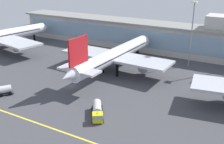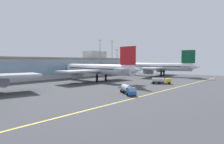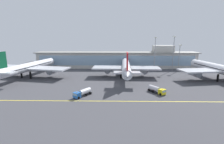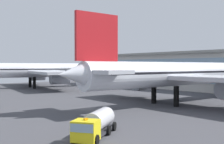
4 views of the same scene
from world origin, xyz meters
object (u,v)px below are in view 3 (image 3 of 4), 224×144
at_px(airliner_near_right, 126,67).
at_px(airliner_far_right, 219,69).
at_px(airliner_near_left, 29,67).
at_px(apron_light_mast_centre, 179,53).
at_px(apron_light_mast_west, 174,49).
at_px(fuel_tanker_truck, 82,93).
at_px(apron_light_mast_east, 155,49).
at_px(baggage_tug_near, 157,90).

height_order(airliner_near_right, airliner_far_right, airliner_far_right).
distance_m(airliner_near_left, apron_light_mast_centre, 103.05).
distance_m(airliner_near_right, apron_light_mast_west, 42.83).
relative_size(airliner_near_left, fuel_tanker_truck, 6.49).
xyz_separation_m(apron_light_mast_centre, apron_light_mast_east, (-17.83, 0.18, 2.98)).
bearing_deg(airliner_near_right, airliner_far_right, -94.99).
distance_m(airliner_near_right, fuel_tanker_truck, 41.53).
xyz_separation_m(fuel_tanker_truck, baggage_tug_near, (32.79, 4.86, 0.00)).
xyz_separation_m(airliner_near_right, apron_light_mast_east, (22.15, 19.79, 9.83)).
relative_size(airliner_near_left, apron_light_mast_centre, 2.93).
height_order(baggage_tug_near, apron_light_mast_east, apron_light_mast_east).
bearing_deg(fuel_tanker_truck, apron_light_mast_centre, 167.25).
bearing_deg(airliner_near_left, baggage_tug_near, -101.40).
bearing_deg(apron_light_mast_centre, airliner_near_left, -168.37).
bearing_deg(airliner_near_right, apron_light_mast_east, -45.86).
xyz_separation_m(airliner_near_left, airliner_far_right, (114.27, -5.79, 0.11)).
xyz_separation_m(fuel_tanker_truck, apron_light_mast_centre, (60.77, 55.23, 11.64)).
xyz_separation_m(airliner_near_right, baggage_tug_near, (12.00, -30.77, -4.79)).
relative_size(apron_light_mast_west, apron_light_mast_east, 1.03).
bearing_deg(fuel_tanker_truck, apron_light_mast_east, 177.21).
height_order(airliner_near_right, apron_light_mast_centre, apron_light_mast_centre).
height_order(airliner_near_right, apron_light_mast_west, apron_light_mast_west).
distance_m(airliner_far_right, apron_light_mast_centre, 30.52).
xyz_separation_m(airliner_near_left, fuel_tanker_truck, (39.94, -34.51, -4.85)).
distance_m(airliner_near_left, fuel_tanker_truck, 53.01).
height_order(airliner_near_right, apron_light_mast_east, apron_light_mast_east).
relative_size(apron_light_mast_west, apron_light_mast_centre, 1.31).
height_order(fuel_tanker_truck, apron_light_mast_east, apron_light_mast_east).
bearing_deg(airliner_near_right, apron_light_mast_west, -57.36).
bearing_deg(airliner_near_right, fuel_tanker_truck, 152.11).
relative_size(baggage_tug_near, apron_light_mast_west, 0.35).
height_order(airliner_far_right, baggage_tug_near, airliner_far_right).
bearing_deg(apron_light_mast_east, apron_light_mast_west, 4.92).
xyz_separation_m(airliner_far_right, apron_light_mast_west, (-17.61, 27.89, 10.02)).
relative_size(baggage_tug_near, apron_light_mast_east, 0.36).
height_order(fuel_tanker_truck, baggage_tug_near, same).
distance_m(airliner_far_right, fuel_tanker_truck, 79.84).
xyz_separation_m(airliner_near_right, apron_light_mast_centre, (39.98, 19.60, 6.85)).
bearing_deg(baggage_tug_near, apron_light_mast_west, 121.24).
bearing_deg(apron_light_mast_east, fuel_tanker_truck, -127.77).
relative_size(airliner_far_right, fuel_tanker_truck, 6.32).
bearing_deg(airliner_far_right, apron_light_mast_east, 40.65).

